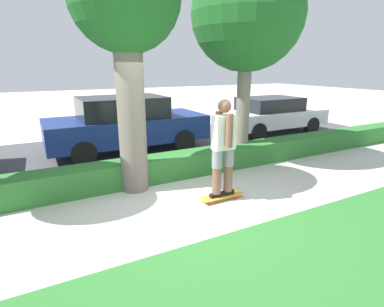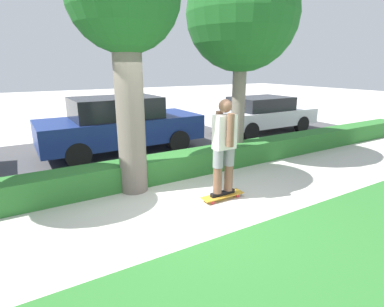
% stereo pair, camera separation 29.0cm
% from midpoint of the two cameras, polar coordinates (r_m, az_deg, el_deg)
% --- Properties ---
extents(ground_plane, '(60.00, 60.00, 0.00)m').
position_cam_midpoint_polar(ground_plane, '(5.45, -0.47, -10.21)').
color(ground_plane, beige).
extents(street_asphalt, '(18.62, 5.00, 0.01)m').
position_cam_midpoint_polar(street_asphalt, '(9.10, -13.87, 0.32)').
color(street_asphalt, '#474749').
rests_on(street_asphalt, ground_plane).
extents(hedge_row, '(18.62, 0.60, 0.53)m').
position_cam_midpoint_polar(hedge_row, '(6.67, -7.39, -2.81)').
color(hedge_row, '#2D702D').
rests_on(hedge_row, ground_plane).
extents(skateboard, '(0.85, 0.24, 0.09)m').
position_cam_midpoint_polar(skateboard, '(5.75, 4.39, -7.98)').
color(skateboard, gold).
rests_on(skateboard, ground_plane).
extents(skater_person, '(0.51, 0.46, 1.80)m').
position_cam_midpoint_polar(skater_person, '(5.42, 4.61, 1.47)').
color(skater_person, black).
rests_on(skater_person, skateboard).
extents(tree_mid, '(1.99, 1.99, 4.62)m').
position_cam_midpoint_polar(tree_mid, '(5.89, -14.33, 25.43)').
color(tree_mid, '#70665B').
rests_on(tree_mid, ground_plane).
extents(tree_far, '(2.64, 2.64, 4.93)m').
position_cam_midpoint_polar(tree_far, '(7.78, 8.39, 24.54)').
color(tree_far, '#70665B').
rests_on(tree_far, ground_plane).
extents(parked_car_middle, '(4.56, 1.95, 1.60)m').
position_cam_midpoint_polar(parked_car_middle, '(8.95, -14.44, 5.43)').
color(parked_car_middle, navy).
rests_on(parked_car_middle, ground_plane).
extents(parked_car_rear, '(4.11, 1.80, 1.34)m').
position_cam_midpoint_polar(parked_car_rear, '(11.66, 12.49, 7.40)').
color(parked_car_rear, silver).
rests_on(parked_car_rear, ground_plane).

